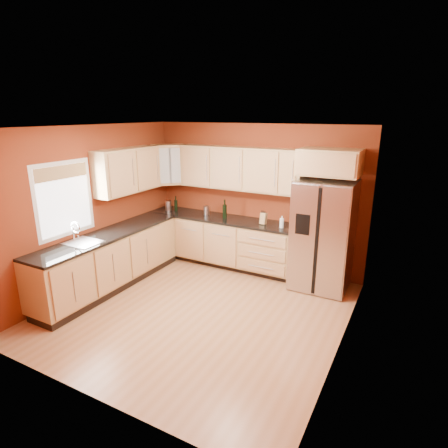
{
  "coord_description": "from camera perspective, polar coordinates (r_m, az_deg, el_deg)",
  "views": [
    {
      "loc": [
        2.63,
        -4.14,
        2.78
      ],
      "look_at": [
        -0.06,
        0.9,
        1.07
      ],
      "focal_mm": 30.0,
      "sensor_mm": 36.0,
      "label": 1
    }
  ],
  "objects": [
    {
      "name": "over_fridge_cabinet",
      "position": [
        6.02,
        15.82,
        9.07
      ],
      "size": [
        0.92,
        0.6,
        0.4
      ],
      "primitive_type": "cube",
      "color": "tan",
      "rests_on": "wall_back"
    },
    {
      "name": "base_cabinets_left",
      "position": [
        6.43,
        -16.98,
        -5.45
      ],
      "size": [
        0.6,
        2.8,
        0.88
      ],
      "primitive_type": "cube",
      "color": "tan",
      "rests_on": "floor"
    },
    {
      "name": "ceiling",
      "position": [
        4.91,
        -4.48,
        14.49
      ],
      "size": [
        4.0,
        4.0,
        0.0
      ],
      "primitive_type": "plane",
      "color": "silver",
      "rests_on": "wall_back"
    },
    {
      "name": "wall_front",
      "position": [
        3.7,
        -21.02,
        -8.13
      ],
      "size": [
        4.0,
        0.04,
        2.6
      ],
      "primitive_type": "cube",
      "color": "maroon",
      "rests_on": "floor"
    },
    {
      "name": "canister_right",
      "position": [
        7.06,
        -2.68,
        2.08
      ],
      "size": [
        0.13,
        0.13,
        0.17
      ],
      "primitive_type": "cylinder",
      "rotation": [
        0.0,
        0.0,
        -0.29
      ],
      "color": "silver",
      "rests_on": "countertop_back"
    },
    {
      "name": "countertop_left",
      "position": [
        6.27,
        -17.27,
        -1.57
      ],
      "size": [
        0.62,
        2.8,
        0.04
      ],
      "primitive_type": "cube",
      "color": "black",
      "rests_on": "base_cabinets_left"
    },
    {
      "name": "upper_cabinets_left",
      "position": [
        6.67,
        -14.44,
        7.9
      ],
      "size": [
        0.33,
        1.35,
        0.75
      ],
      "primitive_type": "cube",
      "color": "tan",
      "rests_on": "wall_left"
    },
    {
      "name": "floor",
      "position": [
        5.64,
        -3.87,
        -12.94
      ],
      "size": [
        4.0,
        4.0,
        0.0
      ],
      "primitive_type": "plane",
      "color": "#A66B40",
      "rests_on": "ground"
    },
    {
      "name": "wine_bottle_b",
      "position": [
        7.4,
        -7.35,
        3.14
      ],
      "size": [
        0.08,
        0.08,
        0.3
      ],
      "primitive_type": null,
      "rotation": [
        0.0,
        0.0,
        0.27
      ],
      "color": "black",
      "rests_on": "countertop_back"
    },
    {
      "name": "sink_faucet",
      "position": [
        5.9,
        -20.82,
        -1.31
      ],
      "size": [
        0.5,
        0.42,
        0.3
      ],
      "primitive_type": null,
      "color": "white",
      "rests_on": "countertop_left"
    },
    {
      "name": "corner_upper_cabinet",
      "position": [
        7.29,
        -8.44,
        8.95
      ],
      "size": [
        0.67,
        0.67,
        0.75
      ],
      "primitive_type": "cube",
      "rotation": [
        0.0,
        0.0,
        0.79
      ],
      "color": "tan",
      "rests_on": "wall_back"
    },
    {
      "name": "soap_dispenser",
      "position": [
        6.33,
        8.79,
        0.32
      ],
      "size": [
        0.07,
        0.07,
        0.2
      ],
      "primitive_type": "cylinder",
      "rotation": [
        0.0,
        0.0,
        -0.02
      ],
      "color": "white",
      "rests_on": "countertop_back"
    },
    {
      "name": "window",
      "position": [
        6.0,
        -23.13,
        3.47
      ],
      "size": [
        0.03,
        0.9,
        1.0
      ],
      "primitive_type": "cube",
      "color": "white",
      "rests_on": "wall_left"
    },
    {
      "name": "countertop_back",
      "position": [
        6.9,
        -0.49,
        0.85
      ],
      "size": [
        2.9,
        0.62,
        0.04
      ],
      "primitive_type": "cube",
      "color": "black",
      "rests_on": "base_cabinets_back"
    },
    {
      "name": "wall_left",
      "position": [
        6.39,
        -19.55,
        2.28
      ],
      "size": [
        0.04,
        4.0,
        2.6
      ],
      "primitive_type": "cube",
      "color": "maroon",
      "rests_on": "floor"
    },
    {
      "name": "wine_bottle_a",
      "position": [
        6.79,
        0.1,
        2.29
      ],
      "size": [
        0.09,
        0.09,
        0.35
      ],
      "primitive_type": null,
      "rotation": [
        0.0,
        0.0,
        0.13
      ],
      "color": "black",
      "rests_on": "countertop_back"
    },
    {
      "name": "knife_block",
      "position": [
        6.5,
        6.03,
        0.85
      ],
      "size": [
        0.11,
        0.1,
        0.2
      ],
      "primitive_type": "cube",
      "rotation": [
        0.0,
        0.0,
        -0.08
      ],
      "color": "#A98552",
      "rests_on": "countertop_back"
    },
    {
      "name": "base_cabinets_back",
      "position": [
        7.05,
        -0.45,
        -2.73
      ],
      "size": [
        2.9,
        0.6,
        0.88
      ],
      "primitive_type": "cube",
      "color": "tan",
      "rests_on": "floor"
    },
    {
      "name": "refrigerator",
      "position": [
        6.2,
        14.82,
        -1.68
      ],
      "size": [
        0.9,
        0.75,
        1.78
      ],
      "primitive_type": "cube",
      "color": "silver",
      "rests_on": "floor"
    },
    {
      "name": "wall_right",
      "position": [
        4.44,
        18.32,
        -3.72
      ],
      "size": [
        0.04,
        4.0,
        2.6
      ],
      "primitive_type": "cube",
      "color": "maroon",
      "rests_on": "floor"
    },
    {
      "name": "canister_left",
      "position": [
        7.43,
        -8.47,
        2.76
      ],
      "size": [
        0.16,
        0.16,
        0.2
      ],
      "primitive_type": "cylinder",
      "rotation": [
        0.0,
        0.0,
        -0.4
      ],
      "color": "silver",
      "rests_on": "countertop_back"
    },
    {
      "name": "upper_cabinets_back",
      "position": [
        6.7,
        2.36,
        8.45
      ],
      "size": [
        2.3,
        0.33,
        0.75
      ],
      "primitive_type": "cube",
      "color": "tan",
      "rests_on": "wall_back"
    },
    {
      "name": "wall_back",
      "position": [
        6.84,
        4.81,
        4.1
      ],
      "size": [
        4.0,
        0.04,
        2.6
      ],
      "primitive_type": "cube",
      "color": "maroon",
      "rests_on": "floor"
    }
  ]
}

